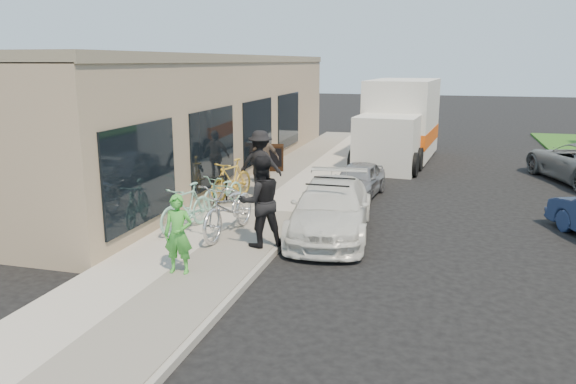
# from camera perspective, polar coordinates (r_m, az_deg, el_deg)

# --- Properties ---
(ground) EXTENTS (120.00, 120.00, 0.00)m
(ground) POSITION_cam_1_polar(r_m,az_deg,el_deg) (11.84, 0.61, -6.68)
(ground) COLOR black
(ground) RESTS_ON ground
(sidewalk) EXTENTS (3.00, 34.00, 0.15)m
(sidewalk) POSITION_cam_1_polar(r_m,az_deg,el_deg) (15.13, -3.75, -1.98)
(sidewalk) COLOR #ABA49A
(sidewalk) RESTS_ON ground
(curb) EXTENTS (0.12, 34.00, 0.13)m
(curb) POSITION_cam_1_polar(r_m,az_deg,el_deg) (14.70, 1.97, -2.45)
(curb) COLOR gray
(curb) RESTS_ON ground
(storefront) EXTENTS (3.60, 20.00, 4.22)m
(storefront) POSITION_cam_1_polar(r_m,az_deg,el_deg) (20.52, -7.79, 7.75)
(storefront) COLOR tan
(storefront) RESTS_ON ground
(bike_rack) EXTENTS (0.22, 0.54, 0.80)m
(bike_rack) POSITION_cam_1_polar(r_m,az_deg,el_deg) (15.55, -6.91, 0.48)
(bike_rack) COLOR black
(bike_rack) RESTS_ON sidewalk
(sandwich_board) EXTENTS (0.70, 0.71, 0.95)m
(sandwich_board) POSITION_cam_1_polar(r_m,az_deg,el_deg) (20.13, -1.30, 3.48)
(sandwich_board) COLOR black
(sandwich_board) RESTS_ON sidewalk
(sedan_white) EXTENTS (2.20, 4.53, 1.31)m
(sedan_white) POSITION_cam_1_polar(r_m,az_deg,el_deg) (13.23, 4.40, -1.70)
(sedan_white) COLOR silver
(sedan_white) RESTS_ON ground
(sedan_silver) EXTENTS (1.54, 3.19, 1.05)m
(sedan_silver) POSITION_cam_1_polar(r_m,az_deg,el_deg) (17.01, 7.11, 1.21)
(sedan_silver) COLOR gray
(sedan_silver) RESTS_ON ground
(moving_truck) EXTENTS (3.04, 6.84, 3.27)m
(moving_truck) POSITION_cam_1_polar(r_m,az_deg,el_deg) (23.54, 11.25, 6.66)
(moving_truck) COLOR silver
(moving_truck) RESTS_ON ground
(tandem_bike) EXTENTS (1.02, 2.44, 1.25)m
(tandem_bike) POSITION_cam_1_polar(r_m,az_deg,el_deg) (12.76, -5.97, -1.64)
(tandem_bike) COLOR silver
(tandem_bike) RESTS_ON sidewalk
(woman_rider) EXTENTS (0.59, 0.43, 1.50)m
(woman_rider) POSITION_cam_1_polar(r_m,az_deg,el_deg) (10.59, -11.08, -4.23)
(woman_rider) COLOR green
(woman_rider) RESTS_ON sidewalk
(man_standing) EXTENTS (1.21, 1.16, 1.96)m
(man_standing) POSITION_cam_1_polar(r_m,az_deg,el_deg) (11.87, -2.81, -0.95)
(man_standing) COLOR black
(man_standing) RESTS_ON sidewalk
(cruiser_bike_a) EXTENTS (0.95, 1.88, 1.09)m
(cruiser_bike_a) POSITION_cam_1_polar(r_m,az_deg,el_deg) (13.28, -10.28, -1.55)
(cruiser_bike_a) COLOR #85C7AD
(cruiser_bike_a) RESTS_ON sidewalk
(cruiser_bike_b) EXTENTS (1.00, 1.80, 0.89)m
(cruiser_bike_b) POSITION_cam_1_polar(r_m,az_deg,el_deg) (15.35, -6.59, 0.19)
(cruiser_bike_b) COLOR #85C7AD
(cruiser_bike_b) RESTS_ON sidewalk
(cruiser_bike_c) EXTENTS (1.01, 1.99, 1.15)m
(cruiser_bike_c) POSITION_cam_1_polar(r_m,az_deg,el_deg) (16.04, -5.78, 1.25)
(cruiser_bike_c) COLOR gold
(cruiser_bike_c) RESTS_ON sidewalk
(bystander_a) EXTENTS (1.26, 0.75, 1.93)m
(bystander_a) POSITION_cam_1_polar(r_m,az_deg,el_deg) (16.33, -2.82, 2.91)
(bystander_a) COLOR black
(bystander_a) RESTS_ON sidewalk
(bystander_b) EXTENTS (1.04, 0.55, 1.69)m
(bystander_b) POSITION_cam_1_polar(r_m,az_deg,el_deg) (17.93, -2.47, 3.45)
(bystander_b) COLOR brown
(bystander_b) RESTS_ON sidewalk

